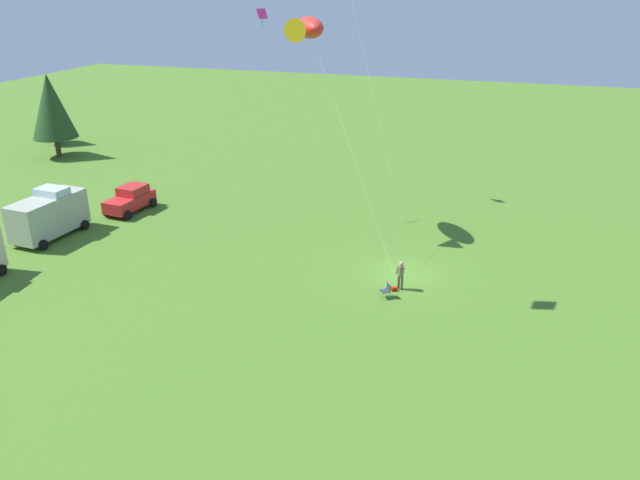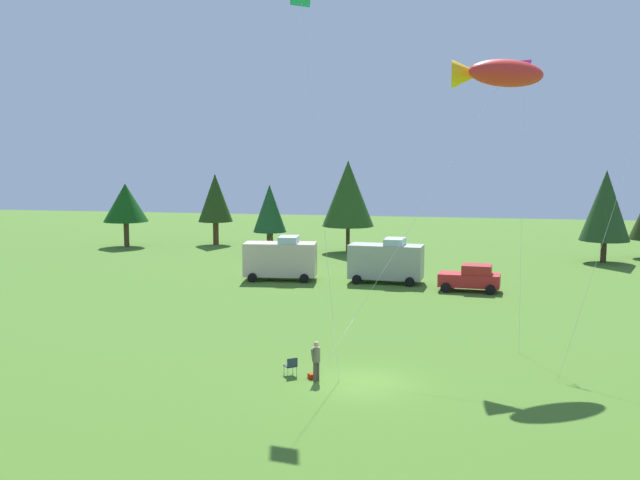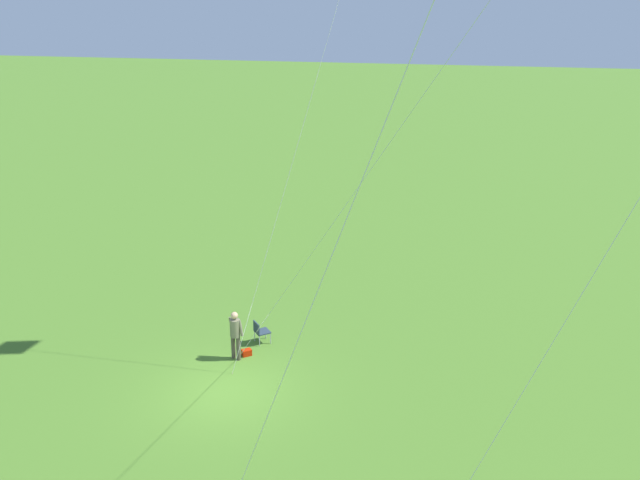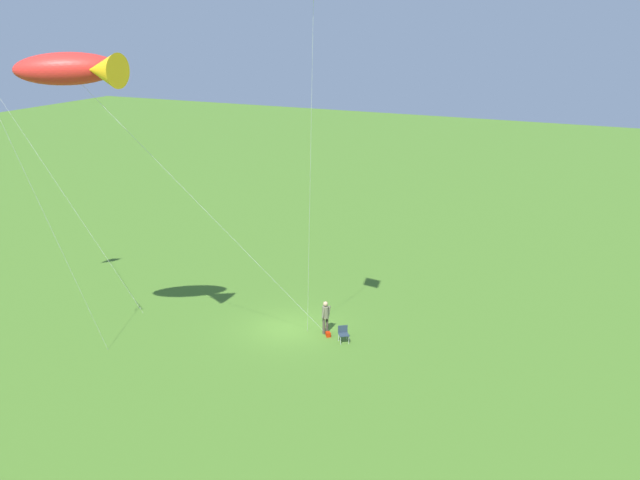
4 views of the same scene
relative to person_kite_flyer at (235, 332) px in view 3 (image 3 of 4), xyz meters
The scene contains 4 objects.
ground_plane 2.26m from the person_kite_flyer, ahead, with size 160.00×160.00×0.00m, color #457023.
person_kite_flyer is the anchor object (origin of this frame).
folding_chair 1.44m from the person_kite_flyer, 156.59° to the left, with size 0.67×0.67×0.82m.
backpack_on_grass 0.99m from the person_kite_flyer, 134.38° to the left, with size 0.32×0.22×0.22m, color #B32105.
Camera 3 is at (19.44, 6.21, 12.60)m, focal length 42.00 mm.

